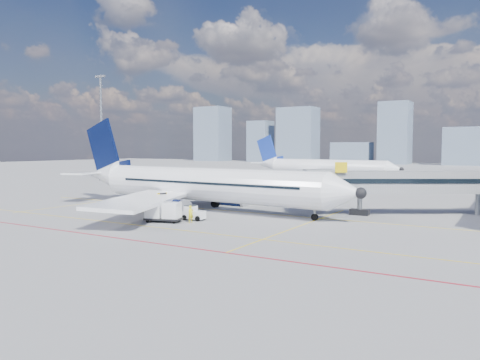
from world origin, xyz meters
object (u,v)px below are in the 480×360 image
object	(u,v)px
ramp_worker	(191,214)
belt_loader	(145,205)
main_aircraft	(197,184)
second_aircraft	(321,168)
baggage_tug	(193,213)
cargo_dolly	(163,211)

from	to	relation	value
ramp_worker	belt_loader	bearing A→B (deg)	81.82
ramp_worker	main_aircraft	bearing A→B (deg)	49.57
second_aircraft	ramp_worker	distance (m)	66.10
ramp_worker	baggage_tug	bearing A→B (deg)	46.17
cargo_dolly	ramp_worker	world-z (taller)	cargo_dolly
belt_loader	second_aircraft	bearing A→B (deg)	101.63
main_aircraft	cargo_dolly	size ratio (longest dim) A/B	10.46
cargo_dolly	second_aircraft	bearing A→B (deg)	79.86
second_aircraft	baggage_tug	bearing A→B (deg)	-73.62
second_aircraft	cargo_dolly	xyz separation A→B (m)	(7.39, -66.40, -2.06)
second_aircraft	cargo_dolly	size ratio (longest dim) A/B	9.11
main_aircraft	belt_loader	xyz separation A→B (m)	(-5.19, -3.96, -2.57)
main_aircraft	second_aircraft	distance (m)	56.28
belt_loader	ramp_worker	size ratio (longest dim) A/B	3.36
cargo_dolly	belt_loader	distance (m)	10.39
main_aircraft	belt_loader	bearing A→B (deg)	-138.91
main_aircraft	cargo_dolly	world-z (taller)	main_aircraft
main_aircraft	ramp_worker	distance (m)	11.10
main_aircraft	belt_loader	world-z (taller)	main_aircraft
baggage_tug	second_aircraft	bearing A→B (deg)	94.59
belt_loader	ramp_worker	bearing A→B (deg)	-12.75
cargo_dolly	ramp_worker	size ratio (longest dim) A/B	2.28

